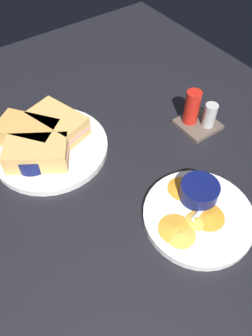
% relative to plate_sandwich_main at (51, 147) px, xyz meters
% --- Properties ---
extents(ground_plane, '(1.10, 1.10, 0.03)m').
position_rel_plate_sandwich_main_xyz_m(ground_plane, '(0.06, 0.08, -0.02)').
color(ground_plane, black).
extents(plate_sandwich_main, '(0.26, 0.26, 0.02)m').
position_rel_plate_sandwich_main_xyz_m(plate_sandwich_main, '(0.00, 0.00, 0.00)').
color(plate_sandwich_main, silver).
rests_on(plate_sandwich_main, ground_plane).
extents(sandwich_half_near, '(0.15, 0.11, 0.05)m').
position_rel_plate_sandwich_main_xyz_m(sandwich_half_near, '(-0.03, 0.04, 0.03)').
color(sandwich_half_near, tan).
rests_on(sandwich_half_near, plate_sandwich_main).
extents(sandwich_half_far, '(0.15, 0.14, 0.05)m').
position_rel_plate_sandwich_main_xyz_m(sandwich_half_far, '(-0.04, -0.03, 0.03)').
color(sandwich_half_far, tan).
rests_on(sandwich_half_far, plate_sandwich_main).
extents(sandwich_half_extra, '(0.13, 0.15, 0.05)m').
position_rel_plate_sandwich_main_xyz_m(sandwich_half_extra, '(0.03, -0.04, 0.03)').
color(sandwich_half_extra, tan).
rests_on(sandwich_half_extra, plate_sandwich_main).
extents(ramekin_dark_sauce, '(0.08, 0.08, 0.03)m').
position_rel_plate_sandwich_main_xyz_m(ramekin_dark_sauce, '(0.03, -0.05, 0.03)').
color(ramekin_dark_sauce, '#0C144C').
rests_on(ramekin_dark_sauce, plate_sandwich_main).
extents(spoon_by_dark_ramekin, '(0.05, 0.10, 0.01)m').
position_rel_plate_sandwich_main_xyz_m(spoon_by_dark_ramekin, '(0.01, 0.00, 0.01)').
color(spoon_by_dark_ramekin, silver).
rests_on(spoon_by_dark_ramekin, plate_sandwich_main).
extents(plate_chips_companion, '(0.21, 0.21, 0.02)m').
position_rel_plate_sandwich_main_xyz_m(plate_chips_companion, '(0.33, 0.15, 0.00)').
color(plate_chips_companion, silver).
rests_on(plate_chips_companion, ground_plane).
extents(ramekin_light_gravy, '(0.08, 0.08, 0.03)m').
position_rel_plate_sandwich_main_xyz_m(ramekin_light_gravy, '(0.30, 0.18, 0.03)').
color(ramekin_light_gravy, '#0C144C').
rests_on(ramekin_light_gravy, plate_chips_companion).
extents(spoon_by_gravy_ramekin, '(0.04, 0.10, 0.01)m').
position_rel_plate_sandwich_main_xyz_m(spoon_by_gravy_ramekin, '(0.32, 0.19, 0.01)').
color(spoon_by_gravy_ramekin, silver).
rests_on(spoon_by_gravy_ramekin, plate_chips_companion).
extents(plantain_chip_scatter, '(0.16, 0.16, 0.01)m').
position_rel_plate_sandwich_main_xyz_m(plantain_chip_scatter, '(0.32, 0.13, 0.01)').
color(plantain_chip_scatter, orange).
rests_on(plantain_chip_scatter, plate_chips_companion).
extents(condiment_caddy, '(0.09, 0.09, 0.10)m').
position_rel_plate_sandwich_main_xyz_m(condiment_caddy, '(0.13, 0.33, 0.03)').
color(condiment_caddy, brown).
rests_on(condiment_caddy, ground_plane).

